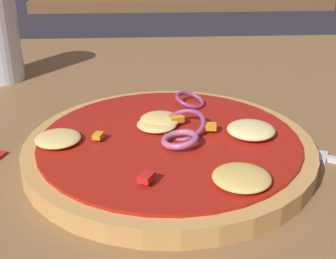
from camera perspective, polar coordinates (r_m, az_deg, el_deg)
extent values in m
cube|color=brown|center=(0.43, -4.65, -6.55)|extent=(1.24, 1.00, 0.03)
cylinder|color=tan|center=(0.43, 0.15, -2.46)|extent=(0.27, 0.27, 0.02)
cylinder|color=#A81C11|center=(0.43, 0.15, -1.23)|extent=(0.25, 0.25, 0.00)
ellipsoid|color=#EFCC72|center=(0.45, -0.97, 1.27)|extent=(0.04, 0.04, 0.01)
ellipsoid|color=#E5BC60|center=(0.36, 9.22, -5.95)|extent=(0.05, 0.05, 0.01)
ellipsoid|color=#EFCC72|center=(0.45, -1.43, 0.64)|extent=(0.04, 0.04, 0.01)
ellipsoid|color=#F4DB8E|center=(0.44, 10.37, -0.04)|extent=(0.05, 0.05, 0.01)
ellipsoid|color=#EFCC72|center=(0.43, -13.65, -1.10)|extent=(0.04, 0.04, 0.01)
torus|color=#93386B|center=(0.44, 1.92, 0.55)|extent=(0.06, 0.06, 0.02)
torus|color=#93386B|center=(0.50, 2.76, 3.74)|extent=(0.04, 0.04, 0.01)
torus|color=#B25984|center=(0.41, 1.50, -1.20)|extent=(0.04, 0.04, 0.01)
cube|color=orange|center=(0.44, 5.17, 0.39)|extent=(0.01, 0.01, 0.01)
cube|color=orange|center=(0.42, -8.76, -0.77)|extent=(0.01, 0.01, 0.00)
cube|color=red|center=(0.35, -2.74, -5.98)|extent=(0.01, 0.02, 0.01)
cube|color=orange|center=(0.45, 0.99, 1.34)|extent=(0.02, 0.01, 0.01)
cube|color=silver|center=(0.46, 18.18, -3.23)|extent=(0.02, 0.03, 0.01)
cube|color=silver|center=(0.47, 14.85, -2.13)|extent=(0.04, 0.02, 0.00)
cube|color=silver|center=(0.46, 14.72, -2.42)|extent=(0.04, 0.02, 0.00)
cube|color=silver|center=(0.46, 14.58, -2.72)|extent=(0.04, 0.02, 0.00)
cube|color=silver|center=(0.45, 14.44, -3.02)|extent=(0.04, 0.02, 0.00)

